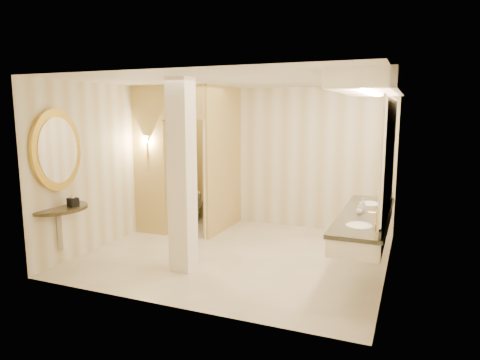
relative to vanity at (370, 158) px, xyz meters
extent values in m
plane|color=white|center=(-1.98, 0.13, -1.63)|extent=(4.50, 4.50, 0.00)
plane|color=silver|center=(-1.98, 0.13, 1.07)|extent=(4.50, 4.50, 0.00)
cube|color=silver|center=(-1.98, 2.13, -0.28)|extent=(4.50, 0.02, 2.70)
cube|color=silver|center=(-1.98, -1.87, -0.28)|extent=(4.50, 0.02, 2.70)
cube|color=silver|center=(-4.23, 0.13, -0.28)|extent=(0.02, 4.00, 2.70)
cube|color=silver|center=(0.27, 0.13, -0.28)|extent=(0.02, 4.00, 2.70)
cube|color=tan|center=(-2.78, 1.38, -0.28)|extent=(0.10, 1.50, 2.70)
cube|color=tan|center=(-3.90, 0.63, -0.28)|extent=(0.65, 0.10, 2.70)
cube|color=tan|center=(-3.18, 0.63, 0.77)|extent=(0.80, 0.10, 0.60)
cube|color=white|center=(-2.84, 1.02, -0.58)|extent=(0.18, 0.80, 2.10)
cylinder|color=gold|center=(-3.90, 0.56, -0.08)|extent=(0.03, 0.03, 0.30)
cone|color=white|center=(-3.90, 0.56, 0.12)|extent=(0.14, 0.14, 0.14)
cube|color=white|center=(-0.03, 0.00, -0.90)|extent=(0.60, 2.46, 0.24)
cube|color=black|center=(-0.03, 0.00, -0.78)|extent=(0.64, 2.50, 0.05)
cube|color=black|center=(0.25, 0.00, -0.71)|extent=(0.03, 2.46, 0.10)
ellipsoid|color=white|center=(-0.03, -0.67, -0.80)|extent=(0.40, 0.44, 0.15)
cylinder|color=gold|center=(0.17, -0.67, -0.67)|extent=(0.03, 0.03, 0.22)
ellipsoid|color=white|center=(-0.03, 0.67, -0.80)|extent=(0.40, 0.44, 0.15)
cylinder|color=gold|center=(0.17, 0.67, -0.67)|extent=(0.03, 0.03, 0.22)
cube|color=white|center=(0.25, 0.00, 0.07)|extent=(0.03, 2.46, 1.40)
cube|color=white|center=(-0.03, 0.00, 0.96)|extent=(0.75, 2.66, 0.22)
cylinder|color=black|center=(-4.21, -1.27, -0.78)|extent=(0.90, 0.90, 0.05)
cube|color=white|center=(-4.17, -1.27, -1.08)|extent=(0.10, 0.10, 0.60)
cylinder|color=gold|center=(-4.19, -1.27, 0.07)|extent=(0.07, 0.90, 0.90)
cylinder|color=white|center=(-4.15, -1.27, 0.07)|extent=(0.02, 0.72, 0.72)
cube|color=white|center=(-2.43, -0.77, -0.28)|extent=(0.31, 0.31, 2.70)
cube|color=black|center=(-4.02, -1.19, -0.69)|extent=(0.15, 0.15, 0.13)
imported|color=white|center=(-3.63, 1.76, -1.30)|extent=(0.56, 0.74, 0.67)
imported|color=beige|center=(-0.12, 0.10, -0.70)|extent=(0.06, 0.06, 0.12)
imported|color=silver|center=(-0.10, -0.08, -0.70)|extent=(0.09, 0.09, 0.10)
imported|color=#C6B28C|center=(-0.07, 0.07, -0.66)|extent=(0.08, 0.08, 0.19)
camera|label=1|loc=(0.54, -5.90, 0.62)|focal=32.00mm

